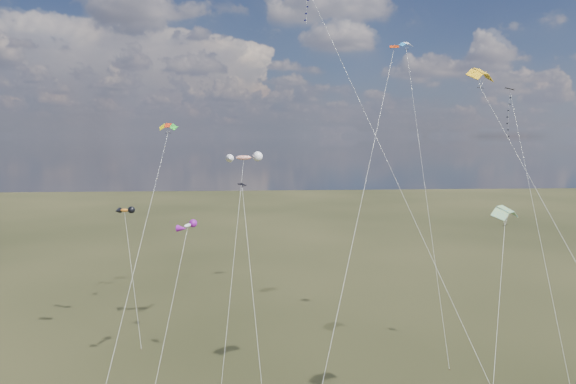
{
  "coord_description": "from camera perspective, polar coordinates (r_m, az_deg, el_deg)",
  "views": [
    {
      "loc": [
        -3.6,
        -32.7,
        24.51
      ],
      "look_at": [
        0.0,
        18.0,
        19.0
      ],
      "focal_mm": 32.0,
      "sensor_mm": 36.0,
      "label": 1
    }
  ],
  "objects": [
    {
      "name": "novelty_white_purple",
      "position": [
        53.92,
        -11.11,
        -3.75
      ],
      "size": [
        3.33,
        12.78,
        15.82
      ],
      "color": "silver",
      "rests_on": "ground"
    },
    {
      "name": "parafoil_yellow",
      "position": [
        46.42,
        20.72,
        12.33
      ],
      "size": [
        12.59,
        14.69,
        30.63
      ],
      "color": "gold",
      "rests_on": "ground"
    },
    {
      "name": "diamond_black_high",
      "position": [
        65.63,
        23.59,
        6.8
      ],
      "size": [
        3.03,
        19.68,
        30.26
      ],
      "color": "black",
      "rests_on": "ground"
    },
    {
      "name": "novelty_orange_black",
      "position": [
        69.08,
        -17.71,
        -2.0
      ],
      "size": [
        4.75,
        9.41,
        15.6
      ],
      "color": "orange",
      "rests_on": "ground"
    },
    {
      "name": "parafoil_blue_white",
      "position": [
        76.21,
        13.08,
        15.54
      ],
      "size": [
        2.22,
        22.62,
        38.03
      ],
      "color": "#2A8AD5",
      "rests_on": "ground"
    },
    {
      "name": "diamond_black_mid",
      "position": [
        53.22,
        -4.47,
        -5.93
      ],
      "size": [
        2.73,
        17.35,
        19.32
      ],
      "color": "black",
      "rests_on": "ground"
    },
    {
      "name": "parafoil_striped",
      "position": [
        45.46,
        23.02,
        -1.81
      ],
      "size": [
        8.33,
        13.45,
        19.34
      ],
      "color": "yellow",
      "rests_on": "ground"
    },
    {
      "name": "novelty_redwhite_stripe",
      "position": [
        61.26,
        -4.96,
        3.79
      ],
      "size": [
        4.12,
        14.32,
        22.7
      ],
      "color": "red",
      "rests_on": "ground"
    },
    {
      "name": "diamond_orange_center",
      "position": [
        39.73,
        8.6,
        1.14
      ],
      "size": [
        10.8,
        16.45,
        32.32
      ],
      "color": "#BF2F03",
      "rests_on": "ground"
    },
    {
      "name": "parafoil_tricolor",
      "position": [
        56.71,
        -13.28,
        6.96
      ],
      "size": [
        4.28,
        22.26,
        26.21
      ],
      "color": "yellow",
      "rests_on": "ground"
    },
    {
      "name": "diamond_navy_tall",
      "position": [
        57.84,
        3.8,
        17.03
      ],
      "size": [
        14.11,
        27.2,
        41.49
      ],
      "color": "#0C1844",
      "rests_on": "ground"
    }
  ]
}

